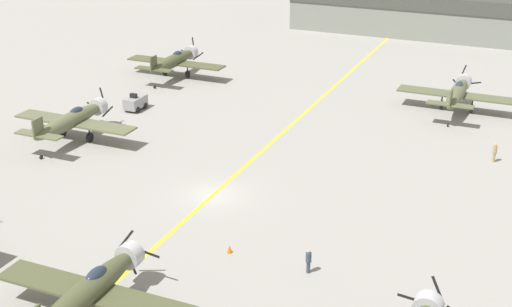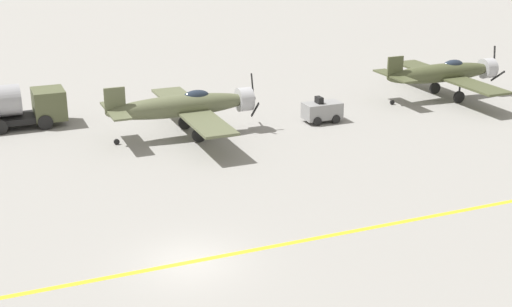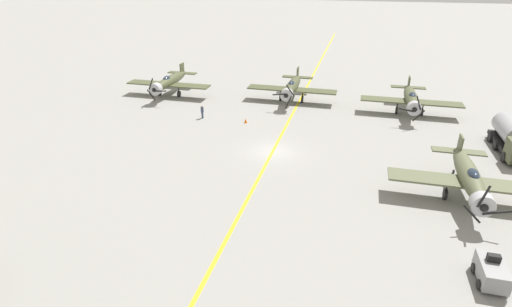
{
  "view_description": "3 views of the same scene",
  "coord_description": "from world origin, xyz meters",
  "px_view_note": "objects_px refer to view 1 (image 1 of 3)",
  "views": [
    {
      "loc": [
        22.58,
        -43.48,
        24.01
      ],
      "look_at": [
        2.23,
        3.16,
        2.63
      ],
      "focal_mm": 50.0,
      "sensor_mm": 36.0,
      "label": 1
    },
    {
      "loc": [
        25.7,
        -7.66,
        14.14
      ],
      "look_at": [
        -4.38,
        4.8,
        2.78
      ],
      "focal_mm": 50.0,
      "sensor_mm": 36.0,
      "label": 2
    },
    {
      "loc": [
        -7.47,
        35.39,
        16.76
      ],
      "look_at": [
        0.66,
        4.08,
        1.57
      ],
      "focal_mm": 28.0,
      "sensor_mm": 36.0,
      "label": 3
    }
  ],
  "objects_px": {
    "tow_tractor": "(135,102)",
    "ground_crew_inspecting": "(309,260)",
    "airplane_near_center": "(89,291)",
    "airplane_mid_left": "(72,120)",
    "traffic_cone": "(229,249)",
    "ground_crew_walking": "(495,152)",
    "airplane_far_right": "(457,93)",
    "airplane_far_left": "(174,61)"
  },
  "relations": [
    {
      "from": "traffic_cone",
      "to": "airplane_far_right",
      "type": "bearing_deg",
      "value": 75.12
    },
    {
      "from": "airplane_far_right",
      "to": "ground_crew_walking",
      "type": "bearing_deg",
      "value": -54.92
    },
    {
      "from": "ground_crew_walking",
      "to": "airplane_far_right",
      "type": "bearing_deg",
      "value": 113.32
    },
    {
      "from": "tow_tractor",
      "to": "ground_crew_walking",
      "type": "distance_m",
      "value": 35.05
    },
    {
      "from": "airplane_mid_left",
      "to": "airplane_near_center",
      "type": "height_order",
      "value": "airplane_mid_left"
    },
    {
      "from": "tow_tractor",
      "to": "airplane_far_left",
      "type": "bearing_deg",
      "value": 99.7
    },
    {
      "from": "airplane_far_right",
      "to": "tow_tractor",
      "type": "distance_m",
      "value": 32.48
    },
    {
      "from": "tow_tractor",
      "to": "ground_crew_inspecting",
      "type": "xyz_separation_m",
      "value": [
        26.51,
        -21.95,
        0.09
      ]
    },
    {
      "from": "airplane_near_center",
      "to": "ground_crew_walking",
      "type": "relative_size",
      "value": 7.12
    },
    {
      "from": "airplane_far_right",
      "to": "ground_crew_inspecting",
      "type": "distance_m",
      "value": 34.45
    },
    {
      "from": "airplane_far_right",
      "to": "airplane_near_center",
      "type": "distance_m",
      "value": 45.68
    },
    {
      "from": "airplane_near_center",
      "to": "ground_crew_inspecting",
      "type": "bearing_deg",
      "value": 44.14
    },
    {
      "from": "airplane_mid_left",
      "to": "airplane_far_right",
      "type": "relative_size",
      "value": 1.0
    },
    {
      "from": "airplane_mid_left",
      "to": "airplane_near_center",
      "type": "relative_size",
      "value": 1.0
    },
    {
      "from": "traffic_cone",
      "to": "airplane_mid_left",
      "type": "bearing_deg",
      "value": 150.49
    },
    {
      "from": "airplane_near_center",
      "to": "traffic_cone",
      "type": "distance_m",
      "value": 10.64
    },
    {
      "from": "airplane_mid_left",
      "to": "airplane_far_right",
      "type": "xyz_separation_m",
      "value": [
        30.51,
        21.9,
        0.0
      ]
    },
    {
      "from": "airplane_mid_left",
      "to": "traffic_cone",
      "type": "xyz_separation_m",
      "value": [
        21.47,
        -12.15,
        -1.74
      ]
    },
    {
      "from": "airplane_mid_left",
      "to": "traffic_cone",
      "type": "distance_m",
      "value": 24.73
    },
    {
      "from": "ground_crew_walking",
      "to": "traffic_cone",
      "type": "distance_m",
      "value": 26.47
    },
    {
      "from": "airplane_far_right",
      "to": "ground_crew_walking",
      "type": "relative_size",
      "value": 7.12
    },
    {
      "from": "airplane_far_right",
      "to": "ground_crew_walking",
      "type": "xyz_separation_m",
      "value": [
        5.01,
        -11.63,
        -1.09
      ]
    },
    {
      "from": "airplane_near_center",
      "to": "tow_tractor",
      "type": "bearing_deg",
      "value": 116.96
    },
    {
      "from": "airplane_mid_left",
      "to": "airplane_far_left",
      "type": "bearing_deg",
      "value": 85.62
    },
    {
      "from": "airplane_far_right",
      "to": "airplane_near_center",
      "type": "relative_size",
      "value": 1.0
    },
    {
      "from": "airplane_far_right",
      "to": "tow_tractor",
      "type": "xyz_separation_m",
      "value": [
        -30.03,
        -12.31,
        -1.22
      ]
    },
    {
      "from": "airplane_mid_left",
      "to": "ground_crew_inspecting",
      "type": "height_order",
      "value": "airplane_mid_left"
    },
    {
      "from": "airplane_near_center",
      "to": "airplane_far_left",
      "type": "relative_size",
      "value": 1.0
    },
    {
      "from": "airplane_mid_left",
      "to": "airplane_far_right",
      "type": "bearing_deg",
      "value": 27.26
    },
    {
      "from": "airplane_mid_left",
      "to": "traffic_cone",
      "type": "height_order",
      "value": "airplane_mid_left"
    },
    {
      "from": "tow_tractor",
      "to": "ground_crew_inspecting",
      "type": "distance_m",
      "value": 34.42
    },
    {
      "from": "tow_tractor",
      "to": "ground_crew_inspecting",
      "type": "relative_size",
      "value": 1.6
    },
    {
      "from": "airplane_mid_left",
      "to": "tow_tractor",
      "type": "relative_size",
      "value": 4.62
    },
    {
      "from": "airplane_mid_left",
      "to": "airplane_far_left",
      "type": "relative_size",
      "value": 1.0
    },
    {
      "from": "traffic_cone",
      "to": "airplane_near_center",
      "type": "bearing_deg",
      "value": -111.21
    },
    {
      "from": "airplane_mid_left",
      "to": "airplane_near_center",
      "type": "distance_m",
      "value": 28.17
    },
    {
      "from": "airplane_far_left",
      "to": "tow_tractor",
      "type": "relative_size",
      "value": 4.62
    },
    {
      "from": "tow_tractor",
      "to": "ground_crew_walking",
      "type": "bearing_deg",
      "value": 1.11
    },
    {
      "from": "airplane_far_left",
      "to": "airplane_far_right",
      "type": "bearing_deg",
      "value": -8.08
    },
    {
      "from": "traffic_cone",
      "to": "airplane_far_left",
      "type": "bearing_deg",
      "value": 124.61
    },
    {
      "from": "tow_tractor",
      "to": "traffic_cone",
      "type": "relative_size",
      "value": 4.73
    },
    {
      "from": "airplane_mid_left",
      "to": "ground_crew_inspecting",
      "type": "relative_size",
      "value": 7.4
    }
  ]
}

